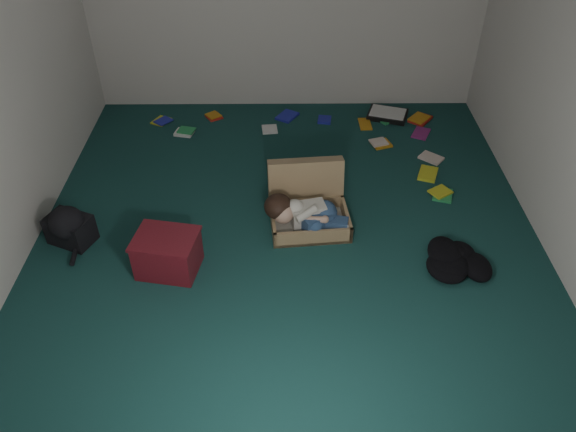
{
  "coord_description": "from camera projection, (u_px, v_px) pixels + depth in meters",
  "views": [
    {
      "loc": [
        -0.03,
        -3.35,
        2.96
      ],
      "look_at": [
        0.0,
        -0.15,
        0.35
      ],
      "focal_mm": 35.0,
      "sensor_mm": 36.0,
      "label": 1
    }
  ],
  "objects": [
    {
      "name": "suitcase",
      "position": [
        308.0,
        205.0,
        4.58
      ],
      "size": [
        0.68,
        0.66,
        0.46
      ],
      "rotation": [
        0.0,
        0.0,
        0.09
      ],
      "color": "#A18259",
      "rests_on": "floor"
    },
    {
      "name": "wall_front",
      "position": [
        293.0,
        390.0,
        1.91
      ],
      "size": [
        4.5,
        0.0,
        4.5
      ],
      "primitive_type": "plane",
      "rotation": [
        -1.57,
        0.0,
        0.0
      ],
      "color": "silver",
      "rests_on": "ground"
    },
    {
      "name": "clothing_pile",
      "position": [
        462.0,
        256.0,
        4.22
      ],
      "size": [
        0.45,
        0.38,
        0.13
      ],
      "primitive_type": null,
      "rotation": [
        0.0,
        0.0,
        -0.14
      ],
      "color": "black",
      "rests_on": "floor"
    },
    {
      "name": "book_scatter",
      "position": [
        334.0,
        135.0,
        5.69
      ],
      "size": [
        2.95,
        1.64,
        0.02
      ],
      "color": "yellow",
      "rests_on": "floor"
    },
    {
      "name": "maroon_bin",
      "position": [
        168.0,
        253.0,
        4.11
      ],
      "size": [
        0.51,
        0.43,
        0.31
      ],
      "rotation": [
        0.0,
        0.0,
        -0.18
      ],
      "color": "maroon",
      "rests_on": "floor"
    },
    {
      "name": "floor",
      "position": [
        288.0,
        238.0,
        4.47
      ],
      "size": [
        4.5,
        4.5,
        0.0
      ],
      "primitive_type": "plane",
      "color": "#153C3A",
      "rests_on": "ground"
    },
    {
      "name": "paper_tray",
      "position": [
        388.0,
        114.0,
        5.97
      ],
      "size": [
        0.48,
        0.41,
        0.06
      ],
      "rotation": [
        0.0,
        0.0,
        -0.31
      ],
      "color": "black",
      "rests_on": "floor"
    },
    {
      "name": "backpack",
      "position": [
        70.0,
        228.0,
        4.37
      ],
      "size": [
        0.51,
        0.47,
        0.25
      ],
      "primitive_type": null,
      "rotation": [
        0.0,
        0.0,
        -0.41
      ],
      "color": "black",
      "rests_on": "floor"
    },
    {
      "name": "person",
      "position": [
        305.0,
        214.0,
        4.43
      ],
      "size": [
        0.68,
        0.33,
        0.28
      ],
      "rotation": [
        0.0,
        0.0,
        0.09
      ],
      "color": "beige",
      "rests_on": "suitcase"
    }
  ]
}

